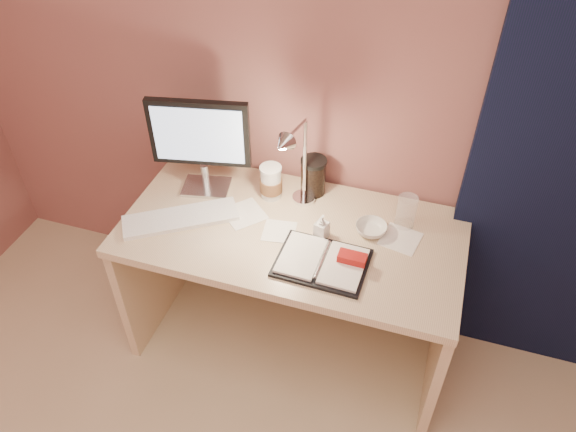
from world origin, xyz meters
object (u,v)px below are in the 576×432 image
(planner, at_px, (325,262))
(keyboard, at_px, (181,218))
(desk_lamp, at_px, (303,164))
(clear_cup, at_px, (406,212))
(dark_jar, at_px, (313,178))
(desk, at_px, (296,256))
(lotion_bottle, at_px, (322,227))
(bowl, at_px, (371,229))
(coffee_cup, at_px, (271,183))
(monitor, at_px, (200,138))

(planner, bearing_deg, keyboard, 176.00)
(desk_lamp, bearing_deg, clear_cup, 22.46)
(planner, distance_m, dark_jar, 0.45)
(desk, bearing_deg, lotion_bottle, -30.88)
(dark_jar, bearing_deg, bowl, -31.48)
(coffee_cup, height_order, desk_lamp, desk_lamp)
(clear_cup, height_order, lotion_bottle, clear_cup)
(desk, height_order, planner, planner)
(planner, relative_size, bowl, 2.76)
(bowl, height_order, lotion_bottle, lotion_bottle)
(coffee_cup, bearing_deg, monitor, -172.43)
(keyboard, distance_m, dark_jar, 0.59)
(desk, xyz_separation_m, monitor, (-0.44, 0.07, 0.49))
(coffee_cup, height_order, lotion_bottle, coffee_cup)
(desk, height_order, bowl, bowl)
(planner, bearing_deg, desk, 130.78)
(monitor, xyz_separation_m, lotion_bottle, (0.57, -0.14, -0.21))
(coffee_cup, relative_size, dark_jar, 1.01)
(lotion_bottle, relative_size, dark_jar, 0.71)
(dark_jar, bearing_deg, desk, -94.06)
(monitor, bearing_deg, planner, -36.39)
(keyboard, bearing_deg, lotion_bottle, -25.40)
(lotion_bottle, bearing_deg, bowl, 24.87)
(keyboard, relative_size, dark_jar, 3.07)
(keyboard, relative_size, planner, 1.34)
(desk, distance_m, keyboard, 0.54)
(monitor, relative_size, dark_jar, 2.89)
(desk_lamp, bearing_deg, monitor, -173.90)
(lotion_bottle, bearing_deg, clear_cup, 29.70)
(keyboard, distance_m, bowl, 0.79)
(desk, distance_m, coffee_cup, 0.35)
(planner, bearing_deg, monitor, 156.72)
(desk, bearing_deg, clear_cup, 13.03)
(desk, xyz_separation_m, bowl, (0.31, 0.01, 0.25))
(coffee_cup, distance_m, desk_lamp, 0.27)
(planner, distance_m, bowl, 0.26)
(bowl, bearing_deg, monitor, 175.55)
(desk, xyz_separation_m, clear_cup, (0.43, 0.10, 0.30))
(clear_cup, bearing_deg, monitor, -178.01)
(keyboard, height_order, desk_lamp, desk_lamp)
(lotion_bottle, bearing_deg, coffee_cup, 146.42)
(clear_cup, xyz_separation_m, desk_lamp, (-0.42, -0.08, 0.20))
(keyboard, height_order, planner, planner)
(bowl, bearing_deg, dark_jar, 148.52)
(desk, relative_size, bowl, 10.95)
(keyboard, bearing_deg, planner, -38.74)
(dark_jar, distance_m, desk_lamp, 0.26)
(monitor, distance_m, planner, 0.73)
(clear_cup, distance_m, lotion_bottle, 0.35)
(keyboard, height_order, dark_jar, dark_jar)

